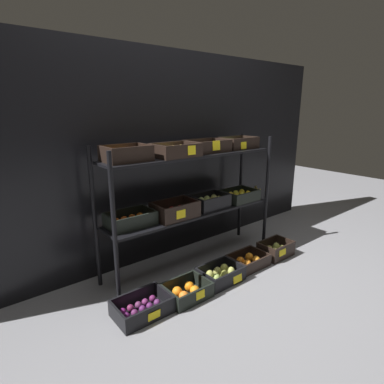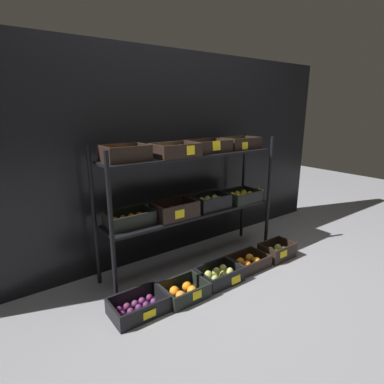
{
  "view_description": "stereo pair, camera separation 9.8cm",
  "coord_description": "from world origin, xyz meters",
  "views": [
    {
      "loc": [
        -1.58,
        -1.97,
        1.36
      ],
      "look_at": [
        0.0,
        0.0,
        0.66
      ],
      "focal_mm": 28.82,
      "sensor_mm": 36.0,
      "label": 1
    },
    {
      "loc": [
        -1.5,
        -2.03,
        1.36
      ],
      "look_at": [
        0.0,
        0.0,
        0.66
      ],
      "focal_mm": 28.82,
      "sensor_mm": 36.0,
      "label": 2
    }
  ],
  "objects": [
    {
      "name": "crate_ground_rightmost_pear",
      "position": [
        0.7,
        -0.39,
        0.06
      ],
      "size": [
        0.31,
        0.22,
        0.14
      ],
      "color": "black",
      "rests_on": "ground_plane"
    },
    {
      "name": "storefront_wall",
      "position": [
        0.0,
        0.37,
        0.92
      ],
      "size": [
        3.99,
        0.12,
        1.84
      ],
      "primitive_type": "cube",
      "color": "black",
      "rests_on": "ground_plane"
    },
    {
      "name": "crate_ground_plum",
      "position": [
        -0.72,
        -0.35,
        0.04
      ],
      "size": [
        0.38,
        0.26,
        0.12
      ],
      "color": "black",
      "rests_on": "ground_plane"
    },
    {
      "name": "crate_ground_pear",
      "position": [
        -0.01,
        -0.38,
        0.05
      ],
      "size": [
        0.34,
        0.26,
        0.12
      ],
      "color": "black",
      "rests_on": "ground_plane"
    },
    {
      "name": "crate_ground_orange",
      "position": [
        -0.36,
        -0.39,
        0.04
      ],
      "size": [
        0.33,
        0.25,
        0.11
      ],
      "color": "black",
      "rests_on": "ground_plane"
    },
    {
      "name": "display_rack",
      "position": [
        0.01,
        0.0,
        0.75
      ],
      "size": [
        1.72,
        0.37,
        1.1
      ],
      "color": "black",
      "rests_on": "ground_plane"
    },
    {
      "name": "ground_plane",
      "position": [
        0.0,
        0.0,
        0.0
      ],
      "size": [
        10.0,
        10.0,
        0.0
      ],
      "primitive_type": "plane",
      "color": "gray"
    },
    {
      "name": "crate_ground_right_orange",
      "position": [
        0.35,
        -0.36,
        0.04
      ],
      "size": [
        0.34,
        0.25,
        0.1
      ],
      "color": "black",
      "rests_on": "ground_plane"
    }
  ]
}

